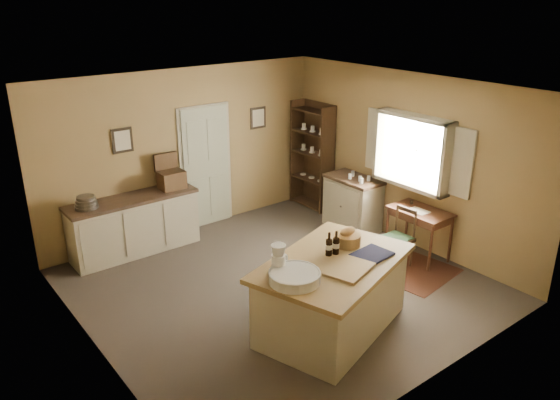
{
  "coord_description": "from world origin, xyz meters",
  "views": [
    {
      "loc": [
        -4.05,
        -5.23,
        3.83
      ],
      "look_at": [
        0.2,
        0.24,
        1.15
      ],
      "focal_mm": 35.0,
      "sensor_mm": 36.0,
      "label": 1
    }
  ],
  "objects_px": {
    "work_island": "(331,293)",
    "right_cabinet": "(353,202)",
    "sideboard": "(135,223)",
    "desk_chair": "(397,239)",
    "writing_desk": "(420,216)",
    "shelving_unit": "(314,156)"
  },
  "relations": [
    {
      "from": "right_cabinet",
      "to": "sideboard",
      "type": "bearing_deg",
      "value": 157.12
    },
    {
      "from": "work_island",
      "to": "shelving_unit",
      "type": "xyz_separation_m",
      "value": [
        2.49,
        3.18,
        0.49
      ]
    },
    {
      "from": "writing_desk",
      "to": "work_island",
      "type": "bearing_deg",
      "value": -165.82
    },
    {
      "from": "shelving_unit",
      "to": "desk_chair",
      "type": "bearing_deg",
      "value": -104.02
    },
    {
      "from": "work_island",
      "to": "right_cabinet",
      "type": "relative_size",
      "value": 2.22
    },
    {
      "from": "work_island",
      "to": "right_cabinet",
      "type": "height_order",
      "value": "work_island"
    },
    {
      "from": "sideboard",
      "to": "desk_chair",
      "type": "bearing_deg",
      "value": -44.82
    },
    {
      "from": "writing_desk",
      "to": "right_cabinet",
      "type": "height_order",
      "value": "right_cabinet"
    },
    {
      "from": "work_island",
      "to": "desk_chair",
      "type": "xyz_separation_m",
      "value": [
        1.84,
        0.59,
        -0.05
      ]
    },
    {
      "from": "sideboard",
      "to": "writing_desk",
      "type": "relative_size",
      "value": 2.2
    },
    {
      "from": "right_cabinet",
      "to": "shelving_unit",
      "type": "height_order",
      "value": "shelving_unit"
    },
    {
      "from": "right_cabinet",
      "to": "shelving_unit",
      "type": "relative_size",
      "value": 0.51
    },
    {
      "from": "writing_desk",
      "to": "right_cabinet",
      "type": "bearing_deg",
      "value": 90.01
    },
    {
      "from": "sideboard",
      "to": "desk_chair",
      "type": "relative_size",
      "value": 2.3
    },
    {
      "from": "desk_chair",
      "to": "sideboard",
      "type": "bearing_deg",
      "value": 133.18
    },
    {
      "from": "writing_desk",
      "to": "desk_chair",
      "type": "height_order",
      "value": "desk_chair"
    },
    {
      "from": "desk_chair",
      "to": "right_cabinet",
      "type": "distance_m",
      "value": 1.48
    },
    {
      "from": "shelving_unit",
      "to": "writing_desk",
      "type": "bearing_deg",
      "value": -93.35
    },
    {
      "from": "work_island",
      "to": "desk_chair",
      "type": "bearing_deg",
      "value": 0.06
    },
    {
      "from": "work_island",
      "to": "sideboard",
      "type": "relative_size",
      "value": 1.11
    },
    {
      "from": "writing_desk",
      "to": "desk_chair",
      "type": "bearing_deg",
      "value": -180.0
    },
    {
      "from": "work_island",
      "to": "writing_desk",
      "type": "xyz_separation_m",
      "value": [
        2.33,
        0.59,
        0.19
      ]
    }
  ]
}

